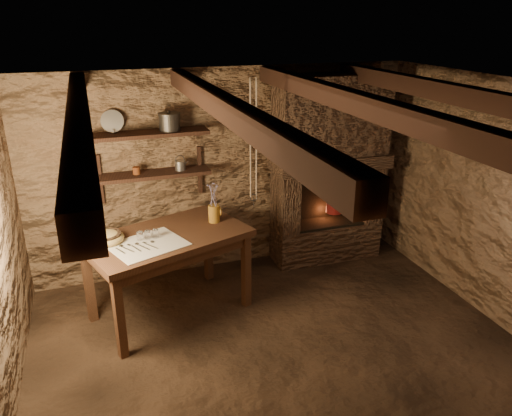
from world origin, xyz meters
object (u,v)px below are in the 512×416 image
object	(u,v)px
stoneware_jug	(214,206)
iron_stockpot	(170,123)
work_table	(169,271)
red_pot	(334,206)
wooden_bowl	(105,238)

from	to	relation	value
stoneware_jug	iron_stockpot	bearing A→B (deg)	136.75
work_table	red_pot	size ratio (longest dim) A/B	3.29
stoneware_jug	work_table	bearing A→B (deg)	-144.74
iron_stockpot	red_pot	bearing A→B (deg)	-3.50
stoneware_jug	wooden_bowl	bearing A→B (deg)	-154.30
wooden_bowl	iron_stockpot	size ratio (longest dim) A/B	1.59
stoneware_jug	wooden_bowl	distance (m)	1.13
stoneware_jug	red_pot	distance (m)	1.74
work_table	stoneware_jug	world-z (taller)	stoneware_jug
work_table	iron_stockpot	xyz separation A→B (m)	(0.21, 0.74, 1.37)
wooden_bowl	work_table	bearing A→B (deg)	-0.97
wooden_bowl	iron_stockpot	distance (m)	1.42
work_table	iron_stockpot	distance (m)	1.57
wooden_bowl	iron_stockpot	xyz separation A→B (m)	(0.79, 0.73, 0.92)
wooden_bowl	stoneware_jug	bearing A→B (deg)	8.26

